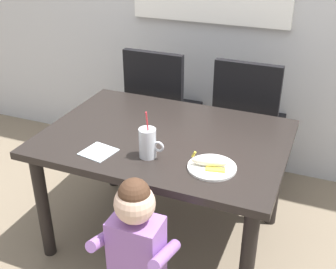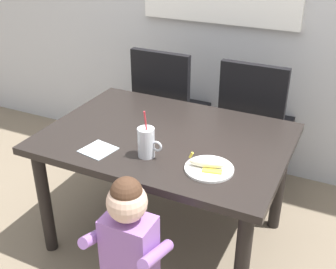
{
  "view_description": "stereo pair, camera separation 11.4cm",
  "coord_description": "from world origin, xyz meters",
  "views": [
    {
      "loc": [
        0.78,
        -1.85,
        1.76
      ],
      "look_at": [
        0.06,
        -0.09,
        0.76
      ],
      "focal_mm": 45.13,
      "sensor_mm": 36.0,
      "label": 1
    },
    {
      "loc": [
        0.88,
        -1.8,
        1.76
      ],
      "look_at": [
        0.06,
        -0.09,
        0.76
      ],
      "focal_mm": 45.13,
      "sensor_mm": 36.0,
      "label": 2
    }
  ],
  "objects": [
    {
      "name": "ground_plane",
      "position": [
        0.0,
        0.0,
        0.0
      ],
      "size": [
        24.0,
        24.0,
        0.0
      ],
      "primitive_type": "plane",
      "color": "#7A6B56"
    },
    {
      "name": "dining_table",
      "position": [
        0.0,
        0.0,
        0.61
      ],
      "size": [
        1.29,
        0.93,
        0.7
      ],
      "color": "black",
      "rests_on": "ground"
    },
    {
      "name": "dining_chair_left",
      "position": [
        -0.33,
        0.7,
        0.54
      ],
      "size": [
        0.44,
        0.45,
        0.96
      ],
      "rotation": [
        0.0,
        0.0,
        3.14
      ],
      "color": "black",
      "rests_on": "ground"
    },
    {
      "name": "dining_chair_right",
      "position": [
        0.3,
        0.72,
        0.54
      ],
      "size": [
        0.44,
        0.44,
        0.96
      ],
      "rotation": [
        0.0,
        0.0,
        3.14
      ],
      "color": "black",
      "rests_on": "ground"
    },
    {
      "name": "toddler_standing",
      "position": [
        0.13,
        -0.63,
        0.53
      ],
      "size": [
        0.33,
        0.24,
        0.84
      ],
      "color": "#3F4760",
      "rests_on": "ground"
    },
    {
      "name": "milk_cup",
      "position": [
        0.01,
        -0.24,
        0.77
      ],
      "size": [
        0.13,
        0.08,
        0.25
      ],
      "color": "silver",
      "rests_on": "dining_table"
    },
    {
      "name": "snack_plate",
      "position": [
        0.33,
        -0.22,
        0.71
      ],
      "size": [
        0.23,
        0.23,
        0.01
      ],
      "primitive_type": "cylinder",
      "color": "white",
      "rests_on": "dining_table"
    },
    {
      "name": "peeled_banana",
      "position": [
        0.32,
        -0.22,
        0.73
      ],
      "size": [
        0.18,
        0.12,
        0.07
      ],
      "rotation": [
        0.0,
        0.0,
        0.21
      ],
      "color": "#F4EAC6",
      "rests_on": "snack_plate"
    },
    {
      "name": "paper_napkin",
      "position": [
        -0.24,
        -0.29,
        0.7
      ],
      "size": [
        0.17,
        0.17,
        0.0
      ],
      "primitive_type": "cube",
      "rotation": [
        0.0,
        0.0,
        -0.18
      ],
      "color": "silver",
      "rests_on": "dining_table"
    }
  ]
}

